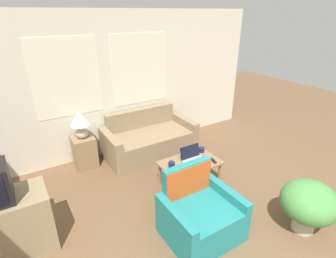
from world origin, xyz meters
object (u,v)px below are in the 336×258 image
Objects in this scene: armchair at (199,215)px; table_lamp at (80,121)px; cup_yellow at (172,165)px; potted_plant at (309,203)px; laptop at (193,158)px; cup_navy at (202,150)px; tv_remote at (213,161)px; cup_white at (186,169)px; couch at (149,140)px; coffee_table at (190,165)px.

table_lamp is (-0.75, 2.31, 0.60)m from armchair.
cup_yellow is 0.14× the size of potted_plant.
cup_navy is (0.29, 0.14, -0.01)m from laptop.
cup_navy is 0.63× the size of tv_remote.
potted_plant is at bearing -69.02° from laptop.
tv_remote is 1.41m from potted_plant.
cup_yellow is (-0.39, 0.01, -0.01)m from laptop.
cup_yellow is at bearing -168.82° from cup_navy.
table_lamp is at bearing 132.86° from laptop.
table_lamp is 1.98m from cup_white.
armchair is (-0.45, -2.15, 0.00)m from couch.
armchair is 2.49× the size of laptop.
cup_white is (-0.28, -0.23, 0.00)m from laptop.
coffee_table is at bearing -162.56° from laptop.
laptop is at bearing -47.14° from table_lamp.
coffee_table is 8.81× the size of cup_white.
table_lamp reaches higher than coffee_table.
armchair is 0.95× the size of coffee_table.
laptop reaches higher than cup_white.
armchair is at bearing -122.43° from laptop.
table_lamp is 5.06× the size of cup_navy.
table_lamp reaches higher than laptop.
coffee_table is 0.12m from laptop.
cup_navy is (0.35, 0.16, 0.09)m from coffee_table.
laptop is at bearing -84.52° from couch.
coffee_table is at bearing -48.96° from table_lamp.
cup_yellow is 0.68m from tv_remote.
couch reaches higher than cup_navy.
armchair is 2.50m from table_lamp.
cup_yellow is at bearing 113.85° from cup_white.
cup_white is (-0.16, -1.48, 0.20)m from couch.
cup_navy is 0.34m from tv_remote.
armchair reaches higher than laptop.
cup_white is at bearing -176.24° from tv_remote.
potted_plant is at bearing -29.81° from armchair.
couch is 1.50m from cup_white.
laptop is 3.59× the size of cup_yellow.
armchair is 1.36m from cup_navy.
coffee_table is (0.50, 0.87, 0.10)m from armchair.
potted_plant is (1.16, -0.67, 0.15)m from armchair.
armchair is at bearing -119.97° from coffee_table.
coffee_table is 9.29× the size of cup_navy.
potted_plant is at bearing -57.27° from table_lamp.
couch is 17.60× the size of cup_yellow.
table_lamp reaches higher than armchair.
cup_navy is (0.41, -1.11, 0.19)m from couch.
couch is at bearing -7.65° from table_lamp.
couch is at bearing 104.70° from tv_remote.
cup_yellow is 0.94× the size of cup_white.
couch is 1.50m from tv_remote.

